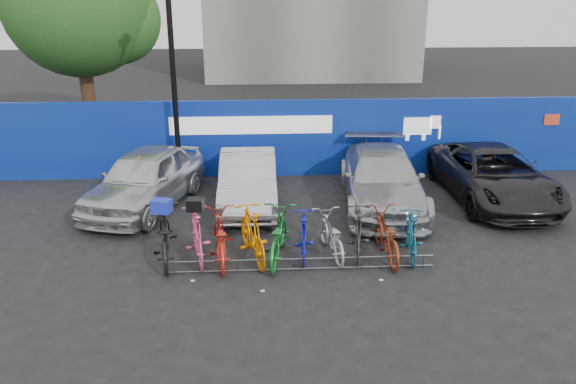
{
  "coord_description": "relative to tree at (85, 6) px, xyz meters",
  "views": [
    {
      "loc": [
        -0.89,
        -11.05,
        5.46
      ],
      "look_at": [
        -0.1,
        2.0,
        0.83
      ],
      "focal_mm": 35.0,
      "sensor_mm": 36.0,
      "label": 1
    }
  ],
  "objects": [
    {
      "name": "tree",
      "position": [
        0.0,
        0.0,
        0.0
      ],
      "size": [
        5.4,
        5.2,
        7.8
      ],
      "color": "#382314",
      "rests_on": "ground"
    },
    {
      "name": "bike_0",
      "position": [
        3.89,
        -9.96,
        -4.51
      ],
      "size": [
        1.05,
        2.2,
        1.11
      ],
      "primitive_type": "imported",
      "rotation": [
        0.0,
        0.0,
        3.3
      ],
      "color": "black",
      "rests_on": "ground"
    },
    {
      "name": "bike_1",
      "position": [
        4.6,
        -9.97,
        -4.5
      ],
      "size": [
        0.9,
        1.97,
        1.15
      ],
      "primitive_type": "imported",
      "rotation": [
        0.0,
        0.0,
        3.34
      ],
      "color": "#F05297",
      "rests_on": "ground"
    },
    {
      "name": "ground",
      "position": [
        6.77,
        -10.06,
        -5.07
      ],
      "size": [
        100.0,
        100.0,
        0.0
      ],
      "primitive_type": "plane",
      "color": "black",
      "rests_on": "ground"
    },
    {
      "name": "bike_6",
      "position": [
        7.5,
        -9.94,
        -4.59
      ],
      "size": [
        0.89,
        1.88,
        0.95
      ],
      "primitive_type": "imported",
      "rotation": [
        0.0,
        0.0,
        3.29
      ],
      "color": "#9EA0A5",
      "rests_on": "ground"
    },
    {
      "name": "bike_rack",
      "position": [
        6.77,
        -10.66,
        -4.91
      ],
      "size": [
        5.6,
        0.03,
        0.3
      ],
      "color": "#595B60",
      "rests_on": "ground"
    },
    {
      "name": "car_0",
      "position": [
        2.91,
        -6.65,
        -4.28
      ],
      "size": [
        3.19,
        5.0,
        1.58
      ],
      "primitive_type": "imported",
      "rotation": [
        0.0,
        0.0,
        -0.31
      ],
      "color": "silver",
      "rests_on": "ground"
    },
    {
      "name": "bike_9",
      "position": [
        9.24,
        -10.13,
        -4.56
      ],
      "size": [
        0.74,
        1.76,
        1.03
      ],
      "primitive_type": "imported",
      "rotation": [
        0.0,
        0.0,
        2.98
      ],
      "color": "#135471",
      "rests_on": "ground"
    },
    {
      "name": "cargo_topcase",
      "position": [
        4.6,
        -9.97,
        -3.8
      ],
      "size": [
        0.37,
        0.34,
        0.25
      ],
      "primitive_type": "cube",
      "rotation": [
        0.0,
        0.0,
        -0.11
      ],
      "color": "black",
      "rests_on": "bike_1"
    },
    {
      "name": "bike_3",
      "position": [
        5.79,
        -10.03,
        -4.48
      ],
      "size": [
        1.04,
        2.04,
        1.18
      ],
      "primitive_type": "imported",
      "rotation": [
        0.0,
        0.0,
        3.4
      ],
      "color": "#FC8C00",
      "rests_on": "ground"
    },
    {
      "name": "cargo_crate",
      "position": [
        3.89,
        -9.96,
        -3.82
      ],
      "size": [
        0.45,
        0.38,
        0.28
      ],
      "primitive_type": "cube",
      "rotation": [
        0.0,
        0.0,
        -0.25
      ],
      "color": "#1C2BC0",
      "rests_on": "bike_0"
    },
    {
      "name": "bike_7",
      "position": [
        8.11,
        -9.95,
        -4.53
      ],
      "size": [
        0.81,
        1.85,
        1.07
      ],
      "primitive_type": "imported",
      "rotation": [
        0.0,
        0.0,
        2.97
      ],
      "color": "#2A2B2D",
      "rests_on": "ground"
    },
    {
      "name": "hoarding",
      "position": [
        6.78,
        -4.06,
        -3.86
      ],
      "size": [
        22.0,
        0.18,
        2.4
      ],
      "color": "#0B1C97",
      "rests_on": "ground"
    },
    {
      "name": "bike_5",
      "position": [
        6.9,
        -9.95,
        -4.57
      ],
      "size": [
        0.6,
        1.69,
        1.0
      ],
      "primitive_type": "imported",
      "rotation": [
        0.0,
        0.0,
        3.06
      ],
      "color": "#1416BE",
      "rests_on": "ground"
    },
    {
      "name": "bike_8",
      "position": [
        8.68,
        -10.11,
        -4.55
      ],
      "size": [
        0.76,
        2.01,
        1.05
      ],
      "primitive_type": "imported",
      "rotation": [
        0.0,
        0.0,
        3.17
      ],
      "color": "maroon",
      "rests_on": "ground"
    },
    {
      "name": "lamppost",
      "position": [
        3.57,
        -4.66,
        -1.8
      ],
      "size": [
        0.25,
        0.5,
        6.11
      ],
      "color": "black",
      "rests_on": "ground"
    },
    {
      "name": "bike_2",
      "position": [
        5.08,
        -10.07,
        -4.53
      ],
      "size": [
        0.94,
        2.11,
        1.07
      ],
      "primitive_type": "imported",
      "rotation": [
        0.0,
        0.0,
        3.25
      ],
      "color": "red",
      "rests_on": "ground"
    },
    {
      "name": "bike_4",
      "position": [
        6.32,
        -10.08,
        -4.52
      ],
      "size": [
        1.06,
        2.17,
        1.09
      ],
      "primitive_type": "imported",
      "rotation": [
        0.0,
        0.0,
        2.97
      ],
      "color": "#1A792D",
      "rests_on": "ground"
    },
    {
      "name": "car_2",
      "position": [
        9.28,
        -6.91,
        -4.33
      ],
      "size": [
        2.58,
        5.3,
        1.49
      ],
      "primitive_type": "imported",
      "rotation": [
        0.0,
        0.0,
        -0.1
      ],
      "color": "#ACADB1",
      "rests_on": "ground"
    },
    {
      "name": "car_1",
      "position": [
        5.67,
        -6.65,
        -4.37
      ],
      "size": [
        1.5,
        4.28,
        1.41
      ],
      "primitive_type": "imported",
      "rotation": [
        0.0,
        0.0,
        -0.0
      ],
      "color": "#B1B1B6",
      "rests_on": "ground"
    },
    {
      "name": "car_3",
      "position": [
        12.46,
        -6.66,
        -4.35
      ],
      "size": [
        2.43,
        5.22,
        1.45
      ],
      "primitive_type": "imported",
      "rotation": [
        0.0,
        0.0,
        -0.01
      ],
      "color": "black",
      "rests_on": "ground"
    }
  ]
}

